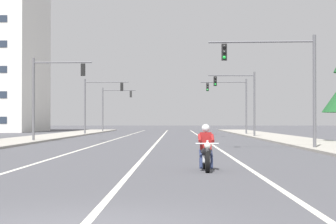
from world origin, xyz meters
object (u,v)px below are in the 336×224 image
Objects in this scene: traffic_signal_near_right at (283,73)px; traffic_signal_near_left at (50,87)px; motorcycle_with_rider at (206,152)px; traffic_signal_far_left at (112,103)px; traffic_signal_far_right at (233,98)px; traffic_signal_mid_left at (97,98)px; traffic_signal_mid_right at (241,94)px.

traffic_signal_near_left is at bearing 140.83° from traffic_signal_near_right.
traffic_signal_far_left reaches higher than motorcycle_with_rider.
traffic_signal_far_right is at bearing 57.02° from traffic_signal_near_left.
motorcycle_with_rider is 0.35× the size of traffic_signal_mid_left.
traffic_signal_mid_left is (-9.60, 50.49, 3.52)m from motorcycle_with_rider.
traffic_signal_far_right is at bearing 83.95° from motorcycle_with_rider.
traffic_signal_near_left reaches higher than motorcycle_with_rider.
traffic_signal_near_left is 20.61m from traffic_signal_mid_right.
traffic_signal_far_right is at bearing 89.23° from traffic_signal_mid_right.
traffic_signal_mid_left is at bearing -179.25° from traffic_signal_far_right.
traffic_signal_near_left and traffic_signal_far_right have the same top height.
traffic_signal_near_right and traffic_signal_mid_right have the same top height.
traffic_signal_mid_right reaches higher than motorcycle_with_rider.
traffic_signal_mid_right is (0.40, 25.92, -0.08)m from traffic_signal_near_right.
traffic_signal_far_right is at bearing -51.03° from traffic_signal_far_left.
traffic_signal_far_right and traffic_signal_far_left have the same top height.
motorcycle_with_rider is 0.35× the size of traffic_signal_mid_right.
traffic_signal_mid_left is at bearing 111.86° from traffic_signal_near_right.
motorcycle_with_rider is at bearing -97.38° from traffic_signal_mid_right.
traffic_signal_near_right is at bearing -90.85° from traffic_signal_far_right.
traffic_signal_near_right and traffic_signal_far_left have the same top height.
motorcycle_with_rider is 70.29m from traffic_signal_far_left.
traffic_signal_near_right is at bearing -39.17° from traffic_signal_near_left.
traffic_signal_mid_right is (5.24, 40.42, 3.48)m from motorcycle_with_rider.
traffic_signal_near_right is 1.00× the size of traffic_signal_far_left.
motorcycle_with_rider is 15.69m from traffic_signal_near_right.
traffic_signal_far_left is at bearing 117.42° from traffic_signal_mid_right.
traffic_signal_mid_right and traffic_signal_far_right have the same top height.
traffic_signal_near_right reaches higher than motorcycle_with_rider.
traffic_signal_near_left is 1.00× the size of traffic_signal_far_left.
motorcycle_with_rider is 0.35× the size of traffic_signal_near_right.
traffic_signal_near_right is 38.78m from traffic_signal_mid_left.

